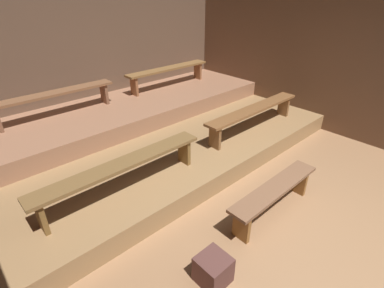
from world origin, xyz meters
name	(u,v)px	position (x,y,z in m)	size (l,w,h in m)	color
ground	(188,166)	(0.00, 2.37, -0.04)	(6.17, 5.54, 0.08)	#996F4B
wall_back	(102,60)	(0.00, 4.77, 1.17)	(6.17, 0.06, 2.34)	brown
wall_right	(294,59)	(2.71, 2.37, 1.17)	(0.06, 5.54, 2.34)	brown
platform_lower	(157,138)	(0.00, 3.16, 0.14)	(5.37, 3.17, 0.28)	#977249
platform_middle	(129,110)	(0.00, 3.95, 0.41)	(5.37, 1.57, 0.28)	#9B6B4E
bench_floor_center	(275,192)	(0.01, 0.89, 0.30)	(1.41, 0.25, 0.39)	brown
bench_lower_left	(123,168)	(-1.21, 2.11, 0.59)	(2.07, 0.25, 0.39)	brown
bench_lower_right	(254,112)	(1.21, 2.11, 0.59)	(2.07, 0.25, 0.39)	brown
bench_middle_left	(54,97)	(-1.14, 4.22, 0.87)	(1.90, 0.25, 0.39)	brown
bench_middle_right	(168,71)	(1.14, 4.22, 0.87)	(1.90, 0.25, 0.39)	brown
wooden_crate_floor	(213,270)	(-1.16, 0.74, 0.14)	(0.28, 0.28, 0.28)	brown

